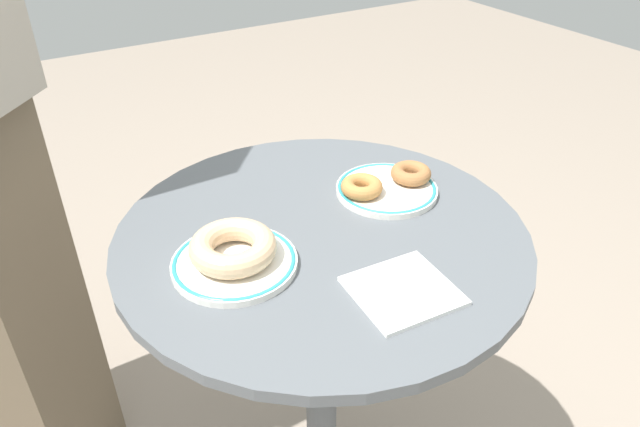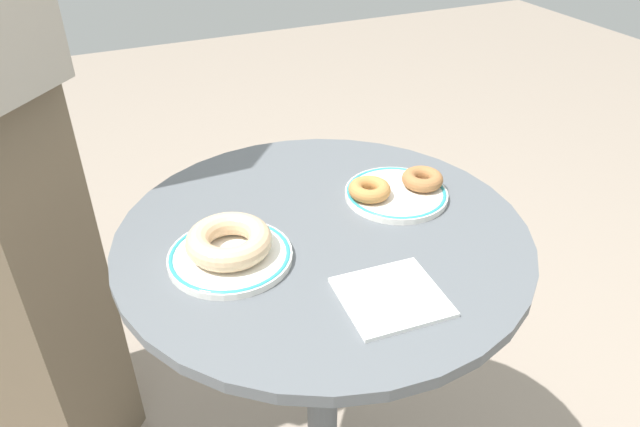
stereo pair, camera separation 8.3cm
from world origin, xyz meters
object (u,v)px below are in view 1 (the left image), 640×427
object	(u,v)px
cafe_table	(322,353)
donut_glazed	(233,247)
paper_napkin	(403,291)
plate_left	(235,262)
plate_right	(387,189)
donut_old_fashioned	(362,187)
donut_cinnamon	(411,173)

from	to	relation	value
cafe_table	donut_glazed	size ratio (longest dim) A/B	6.37
cafe_table	donut_glazed	bearing A→B (deg)	-176.67
paper_napkin	plate_left	bearing A→B (deg)	134.98
cafe_table	paper_napkin	xyz separation A→B (m)	(0.02, -0.17, 0.26)
cafe_table	plate_left	xyz separation A→B (m)	(-0.15, -0.01, 0.26)
cafe_table	plate_right	bearing A→B (deg)	13.98
plate_left	donut_old_fashioned	xyz separation A→B (m)	(0.24, 0.05, 0.02)
plate_right	paper_napkin	size ratio (longest dim) A/B	1.31
donut_glazed	donut_old_fashioned	distance (m)	0.25
plate_right	donut_old_fashioned	bearing A→B (deg)	174.14
donut_glazed	donut_old_fashioned	xyz separation A→B (m)	(0.24, 0.05, -0.01)
plate_left	plate_right	xyz separation A→B (m)	(0.29, 0.05, -0.00)
donut_cinnamon	donut_glazed	bearing A→B (deg)	-172.68
donut_glazed	plate_right	bearing A→B (deg)	8.76
plate_left	plate_right	world-z (taller)	same
plate_left	paper_napkin	distance (m)	0.23
donut_glazed	paper_napkin	xyz separation A→B (m)	(0.16, -0.17, -0.03)
plate_right	donut_old_fashioned	world-z (taller)	donut_old_fashioned
cafe_table	plate_left	world-z (taller)	plate_left
donut_old_fashioned	paper_napkin	bearing A→B (deg)	-111.31
cafe_table	paper_napkin	size ratio (longest dim) A/B	6.00
plate_left	paper_napkin	bearing A→B (deg)	-45.02
cafe_table	plate_left	bearing A→B (deg)	-174.92
plate_right	donut_cinnamon	bearing A→B (deg)	-1.77
plate_left	donut_glazed	world-z (taller)	donut_glazed
plate_right	paper_napkin	distance (m)	0.25
cafe_table	donut_cinnamon	world-z (taller)	donut_cinnamon
donut_cinnamon	cafe_table	bearing A→B (deg)	-169.75
plate_right	cafe_table	bearing A→B (deg)	-166.02
plate_right	donut_cinnamon	world-z (taller)	donut_cinnamon
donut_old_fashioned	paper_napkin	xyz separation A→B (m)	(-0.08, -0.21, -0.02)
donut_cinnamon	plate_left	bearing A→B (deg)	-171.96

